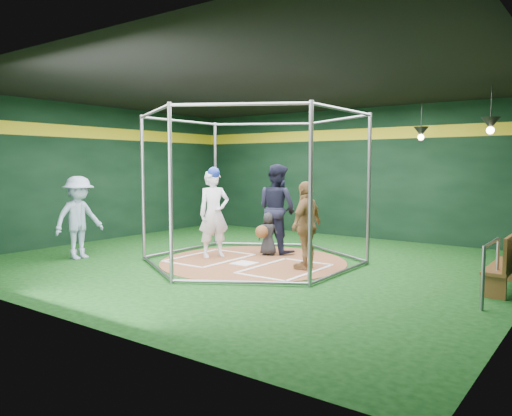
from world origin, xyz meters
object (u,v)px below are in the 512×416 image
Objects in this scene: batter_figure at (214,213)px; dugout_bench at (508,261)px; visitor_leopard at (306,225)px; umpire at (277,209)px.

batter_figure is 1.22× the size of dugout_bench.
batter_figure is at bearing -88.31° from visitor_leopard.
umpire is (0.78, 1.25, 0.04)m from batter_figure.
visitor_leopard is 3.44m from dugout_bench.
batter_figure is 5.64m from dugout_bench.
umpire reaches higher than visitor_leopard.
dugout_bench is at bearing 97.49° from visitor_leopard.
batter_figure is 2.21m from visitor_leopard.
visitor_leopard is at bearing 3.10° from batter_figure.
dugout_bench is at bearing 6.63° from batter_figure.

